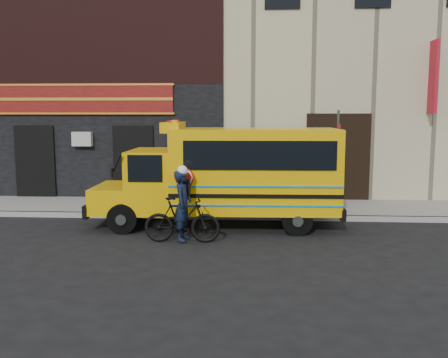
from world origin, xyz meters
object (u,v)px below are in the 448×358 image
Objects in this scene: school_bus at (230,173)px; sign_pole at (337,160)px; cyclist at (183,207)px; bicycle at (182,220)px.

sign_pole is at bearing 21.20° from school_bus.
sign_pole is at bearing -49.59° from cyclist.
cyclist reaches higher than bicycle.
school_bus reaches higher than bicycle.
cyclist is at bearing -144.71° from sign_pole.
sign_pole reaches higher than bicycle.
sign_pole is 1.87× the size of cyclist.
sign_pole is at bearing -54.29° from bicycle.
cyclist is at bearing -121.55° from school_bus.
bicycle is (-4.21, -3.03, -1.23)m from sign_pole.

